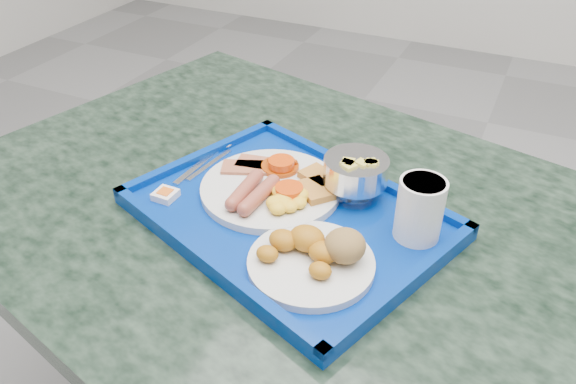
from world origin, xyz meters
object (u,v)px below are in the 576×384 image
at_px(table, 302,300).
at_px(main_plate, 274,187).
at_px(fruit_bowl, 356,172).
at_px(tray, 288,215).
at_px(juice_cup, 420,207).
at_px(bread_plate, 316,255).

bearing_deg(table, main_plate, 171.78).
relative_size(table, fruit_bowl, 13.55).
height_order(table, fruit_bowl, fruit_bowl).
distance_m(tray, juice_cup, 0.21).
bearing_deg(fruit_bowl, tray, -131.92).
height_order(table, juice_cup, juice_cup).
relative_size(table, bread_plate, 7.95).
bearing_deg(juice_cup, tray, -171.17).
relative_size(bread_plate, fruit_bowl, 1.71).
relative_size(table, juice_cup, 14.73).
height_order(main_plate, bread_plate, bread_plate).
xyz_separation_m(bread_plate, fruit_bowl, (-0.01, 0.19, 0.03)).
distance_m(tray, main_plate, 0.06).
xyz_separation_m(main_plate, juice_cup, (0.25, -0.01, 0.04)).
height_order(table, main_plate, main_plate).
height_order(tray, fruit_bowl, fruit_bowl).
relative_size(tray, main_plate, 2.42).
distance_m(main_plate, juice_cup, 0.25).
xyz_separation_m(fruit_bowl, juice_cup, (0.12, -0.06, 0.00)).
distance_m(table, main_plate, 0.24).
height_order(main_plate, juice_cup, juice_cup).
bearing_deg(table, tray, -119.00).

